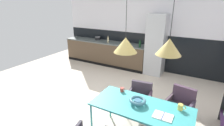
{
  "coord_description": "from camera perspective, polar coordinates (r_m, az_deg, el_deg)",
  "views": [
    {
      "loc": [
        2.07,
        -2.96,
        2.42
      ],
      "look_at": [
        -0.03,
        0.75,
        0.88
      ],
      "focal_mm": 27.55,
      "sensor_mm": 36.0,
      "label": 1
    }
  ],
  "objects": [
    {
      "name": "ground_plane",
      "position": [
        4.35,
        -4.66,
        -14.01
      ],
      "size": [
        8.62,
        8.62,
        0.0
      ],
      "primitive_type": "plane",
      "color": "beige"
    },
    {
      "name": "back_wall_splashback_dark",
      "position": [
        6.59,
        10.17,
        4.07
      ],
      "size": [
        6.63,
        0.12,
        1.31
      ],
      "primitive_type": "cube",
      "color": "black",
      "rests_on": "ground"
    },
    {
      "name": "back_wall_panel_upper",
      "position": [
        6.37,
        10.91,
        15.5
      ],
      "size": [
        6.63,
        0.12,
        1.31
      ],
      "primitive_type": "cube",
      "color": "silver",
      "rests_on": "back_wall_splashback_dark"
    },
    {
      "name": "kitchen_counter",
      "position": [
        6.94,
        -2.34,
        3.48
      ],
      "size": [
        3.45,
        0.63,
        0.92
      ],
      "color": "brown",
      "rests_on": "ground"
    },
    {
      "name": "refrigerator_column",
      "position": [
        6.0,
        14.38,
        5.81
      ],
      "size": [
        0.6,
        0.6,
        2.04
      ],
      "primitive_type": "cube",
      "color": "#ADAFB2",
      "rests_on": "ground"
    },
    {
      "name": "dining_table",
      "position": [
        3.08,
        9.61,
        -14.62
      ],
      "size": [
        1.7,
        0.77,
        0.73
      ],
      "color": "teal",
      "rests_on": "ground"
    },
    {
      "name": "armchair_near_window",
      "position": [
        3.88,
        9.31,
        -10.35
      ],
      "size": [
        0.54,
        0.53,
        0.74
      ],
      "rotation": [
        0.0,
        0.0,
        3.27
      ],
      "color": "#3C343F",
      "rests_on": "ground"
    },
    {
      "name": "armchair_corner_seat",
      "position": [
        3.85,
        21.97,
        -11.88
      ],
      "size": [
        0.56,
        0.55,
        0.78
      ],
      "rotation": [
        0.0,
        0.0,
        2.95
      ],
      "color": "#3C343F",
      "rests_on": "ground"
    },
    {
      "name": "fruit_bowl",
      "position": [
        3.07,
        8.53,
        -12.31
      ],
      "size": [
        0.29,
        0.29,
        0.09
      ],
      "color": "#33607F",
      "rests_on": "dining_table"
    },
    {
      "name": "open_book",
      "position": [
        2.9,
        16.54,
        -16.54
      ],
      "size": [
        0.3,
        0.22,
        0.02
      ],
      "color": "white",
      "rests_on": "dining_table"
    },
    {
      "name": "mug_tall_blue",
      "position": [
        3.11,
        21.8,
        -13.42
      ],
      "size": [
        0.13,
        0.08,
        0.1
      ],
      "color": "gold",
      "rests_on": "dining_table"
    },
    {
      "name": "mug_white_ceramic",
      "position": [
        3.42,
        3.35,
        -8.85
      ],
      "size": [
        0.12,
        0.07,
        0.08
      ],
      "color": "#B23D33",
      "rests_on": "dining_table"
    },
    {
      "name": "cooking_pot",
      "position": [
        7.13,
        -4.77,
        8.19
      ],
      "size": [
        0.22,
        0.22,
        0.15
      ],
      "color": "black",
      "rests_on": "kitchen_counter"
    },
    {
      "name": "bottle_wine_green",
      "position": [
        6.6,
        -1.32,
        7.66
      ],
      "size": [
        0.07,
        0.07,
        0.25
      ],
      "color": "tan",
      "rests_on": "kitchen_counter"
    },
    {
      "name": "bottle_oil_tall",
      "position": [
        5.99,
        9.25,
        6.23
      ],
      "size": [
        0.07,
        0.07,
        0.27
      ],
      "color": "#0F3319",
      "rests_on": "kitchen_counter"
    },
    {
      "name": "pendant_lamp_over_table_near",
      "position": [
        2.79,
        4.52,
        5.99
      ],
      "size": [
        0.38,
        0.38,
        0.94
      ],
      "color": "black"
    },
    {
      "name": "pendant_lamp_over_table_far",
      "position": [
        2.56,
        18.39,
        5.11
      ],
      "size": [
        0.36,
        0.36,
        0.88
      ],
      "color": "black"
    }
  ]
}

